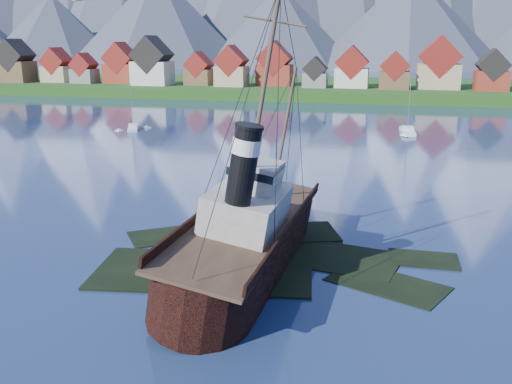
# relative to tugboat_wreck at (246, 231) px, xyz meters

# --- Properties ---
(ground) EXTENTS (1400.00, 1400.00, 0.00)m
(ground) POSITION_rel_tugboat_wreck_xyz_m (-0.02, -0.50, -3.02)
(ground) COLOR navy
(ground) RESTS_ON ground
(shoal) EXTENTS (31.71, 21.24, 1.14)m
(shoal) POSITION_rel_tugboat_wreck_xyz_m (1.76, 1.65, -3.37)
(shoal) COLOR black
(shoal) RESTS_ON ground
(shore_bank) EXTENTS (600.00, 80.00, 3.20)m
(shore_bank) POSITION_rel_tugboat_wreck_xyz_m (-0.02, 169.50, -3.02)
(shore_bank) COLOR #193E11
(shore_bank) RESTS_ON ground
(seawall) EXTENTS (600.00, 2.50, 2.00)m
(seawall) POSITION_rel_tugboat_wreck_xyz_m (-0.02, 131.50, -3.02)
(seawall) COLOR #3F3D38
(seawall) RESTS_ON ground
(town) EXTENTS (250.96, 16.69, 17.30)m
(town) POSITION_rel_tugboat_wreck_xyz_m (-33.14, 151.68, 5.96)
(town) COLOR maroon
(town) RESTS_ON ground
(tugboat_wreck) EXTENTS (7.05, 30.39, 24.08)m
(tugboat_wreck) POSITION_rel_tugboat_wreck_xyz_m (0.00, 0.00, 0.00)
(tugboat_wreck) COLOR black
(tugboat_wreck) RESTS_ON ground
(sailboat_c) EXTENTS (4.91, 8.19, 10.35)m
(sailboat_c) POSITION_rel_tugboat_wreck_xyz_m (-42.34, 68.00, -2.79)
(sailboat_c) COLOR silver
(sailboat_c) RESTS_ON ground
(sailboat_e) EXTENTS (3.26, 10.13, 11.56)m
(sailboat_e) POSITION_rel_tugboat_wreck_xyz_m (15.09, 76.81, -2.77)
(sailboat_e) COLOR silver
(sailboat_e) RESTS_ON ground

